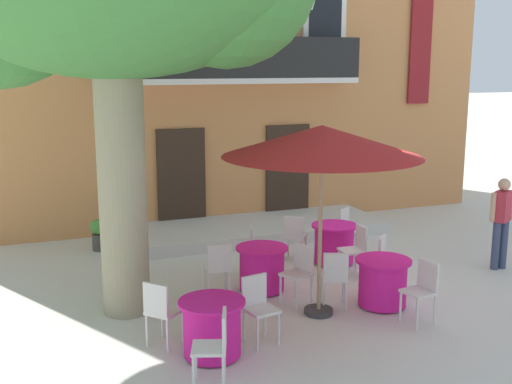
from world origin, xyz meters
TOP-DOWN VIEW (x-y plane):
  - ground_plane at (0.00, 0.00)m, footprint 120.00×120.00m
  - building_facade at (-0.00, 6.99)m, footprint 13.00×5.09m
  - entrance_step_platform at (-0.00, 3.97)m, footprint 5.89×2.06m
  - cafe_table_near_tree at (-1.06, 0.60)m, footprint 0.86×0.86m
  - cafe_chair_near_tree_0 at (-0.69, -0.05)m, footprint 0.53×0.53m
  - cafe_chair_near_tree_1 at (-0.86, 1.32)m, footprint 0.52×0.52m
  - cafe_chair_near_tree_2 at (-1.82, 0.59)m, footprint 0.44×0.44m
  - cafe_table_middle at (0.44, -0.69)m, footprint 0.86×0.86m
  - cafe_chair_middle_0 at (0.65, -1.42)m, footprint 0.46×0.46m
  - cafe_chair_middle_1 at (0.90, -0.10)m, footprint 0.57×0.57m
  - cafe_chair_middle_2 at (-0.29, -0.48)m, footprint 0.52×0.52m
  - cafe_table_front at (0.74, 1.48)m, footprint 0.86×0.86m
  - cafe_chair_front_0 at (1.31, 1.97)m, footprint 0.56×0.56m
  - cafe_chair_front_1 at (0.09, 1.87)m, footprint 0.56×0.56m
  - cafe_chair_front_2 at (0.77, 0.73)m, footprint 0.42×0.42m
  - cafe_table_far_side at (-2.53, -1.41)m, footprint 0.86×0.86m
  - cafe_chair_far_side_0 at (-3.08, -0.89)m, footprint 0.56×0.56m
  - cafe_chair_far_side_1 at (-2.71, -2.14)m, footprint 0.51×0.51m
  - cafe_chair_far_side_2 at (-1.81, -1.18)m, footprint 0.47×0.47m
  - cafe_umbrella at (-0.62, -0.62)m, footprint 2.90×2.90m
  - ground_planter_left at (-3.30, 3.95)m, footprint 0.34×0.34m
  - pedestrian_near_entrance at (3.43, 0.14)m, footprint 0.53×0.36m

SIDE VIEW (x-z plane):
  - ground_plane at x=0.00m, z-range 0.00..0.00m
  - entrance_step_platform at x=0.00m, z-range 0.00..0.25m
  - ground_planter_left at x=-3.30m, z-range 0.04..0.68m
  - cafe_table_near_tree at x=-1.06m, z-range 0.01..0.77m
  - cafe_table_middle at x=0.44m, z-range 0.01..0.77m
  - cafe_table_front at x=0.74m, z-range 0.01..0.77m
  - cafe_table_far_side at x=-2.53m, z-range 0.01..0.77m
  - cafe_chair_near_tree_0 at x=-0.69m, z-range 0.07..0.98m
  - cafe_chair_near_tree_1 at x=-0.86m, z-range 0.07..0.98m
  - cafe_chair_near_tree_2 at x=-1.82m, z-range 0.07..0.98m
  - cafe_chair_middle_0 at x=0.65m, z-range 0.07..0.98m
  - cafe_chair_middle_1 at x=0.90m, z-range 0.07..0.98m
  - cafe_chair_middle_2 at x=-0.29m, z-range 0.07..0.98m
  - cafe_chair_front_0 at x=1.31m, z-range 0.07..0.98m
  - cafe_chair_front_1 at x=0.09m, z-range 0.07..0.98m
  - cafe_chair_front_2 at x=0.77m, z-range 0.07..0.98m
  - cafe_chair_far_side_0 at x=-3.08m, z-range 0.07..0.98m
  - cafe_chair_far_side_1 at x=-2.71m, z-range 0.07..0.98m
  - cafe_chair_far_side_2 at x=-1.81m, z-range 0.07..0.98m
  - pedestrian_near_entrance at x=3.43m, z-range 0.11..1.80m
  - cafe_umbrella at x=-0.62m, z-range 1.19..4.04m
  - building_facade at x=0.00m, z-range 0.00..7.50m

